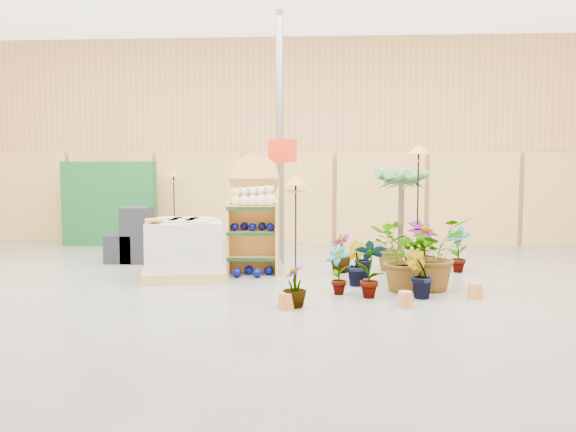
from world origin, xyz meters
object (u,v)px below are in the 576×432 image
display_shelf (254,219)px  bird_table_front (296,184)px  pallet_stack (184,250)px  potted_plant_2 (402,259)px

display_shelf → bird_table_front: bearing=-47.9°
display_shelf → bird_table_front: 1.17m
pallet_stack → bird_table_front: (1.75, -0.10, 1.04)m
pallet_stack → bird_table_front: size_ratio=0.91×
pallet_stack → display_shelf: bearing=17.7°
display_shelf → potted_plant_2: 2.67m
display_shelf → pallet_stack: display_shelf is taller
potted_plant_2 → pallet_stack: bearing=167.0°
pallet_stack → bird_table_front: 2.04m
display_shelf → bird_table_front: (0.73, -0.70, 0.60)m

